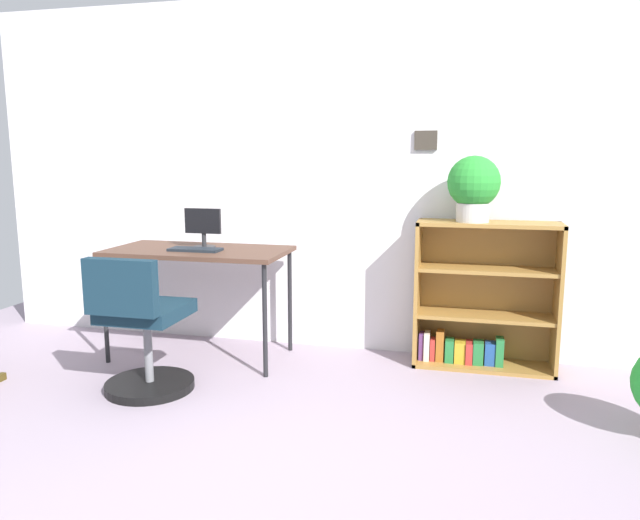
{
  "coord_description": "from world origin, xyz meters",
  "views": [
    {
      "loc": [
        0.94,
        -2.0,
        1.37
      ],
      "look_at": [
        0.15,
        1.2,
        0.8
      ],
      "focal_mm": 33.72,
      "sensor_mm": 36.0,
      "label": 1
    }
  ],
  "objects_px": {
    "office_chair": "(142,333)",
    "bookshelf_low": "(482,301)",
    "keyboard": "(195,249)",
    "monitor": "(203,227)",
    "potted_plant_on_shelf": "(474,186)",
    "desk": "(199,257)"
  },
  "relations": [
    {
      "from": "office_chair",
      "to": "bookshelf_low",
      "type": "xyz_separation_m",
      "value": [
        1.91,
        0.98,
        0.07
      ]
    },
    {
      "from": "keyboard",
      "to": "bookshelf_low",
      "type": "xyz_separation_m",
      "value": [
        1.85,
        0.37,
        -0.33
      ]
    },
    {
      "from": "bookshelf_low",
      "to": "monitor",
      "type": "bearing_deg",
      "value": -172.48
    },
    {
      "from": "monitor",
      "to": "potted_plant_on_shelf",
      "type": "relative_size",
      "value": 0.65
    },
    {
      "from": "monitor",
      "to": "bookshelf_low",
      "type": "distance_m",
      "value": 1.92
    },
    {
      "from": "bookshelf_low",
      "to": "potted_plant_on_shelf",
      "type": "distance_m",
      "value": 0.76
    },
    {
      "from": "keyboard",
      "to": "bookshelf_low",
      "type": "relative_size",
      "value": 0.36
    },
    {
      "from": "office_chair",
      "to": "potted_plant_on_shelf",
      "type": "height_order",
      "value": "potted_plant_on_shelf"
    },
    {
      "from": "desk",
      "to": "keyboard",
      "type": "xyz_separation_m",
      "value": [
        0.02,
        -0.08,
        0.06
      ]
    },
    {
      "from": "monitor",
      "to": "keyboard",
      "type": "xyz_separation_m",
      "value": [
        -0.0,
        -0.13,
        -0.13
      ]
    },
    {
      "from": "keyboard",
      "to": "office_chair",
      "type": "distance_m",
      "value": 0.73
    },
    {
      "from": "monitor",
      "to": "keyboard",
      "type": "relative_size",
      "value": 0.78
    },
    {
      "from": "keyboard",
      "to": "potted_plant_on_shelf",
      "type": "height_order",
      "value": "potted_plant_on_shelf"
    },
    {
      "from": "potted_plant_on_shelf",
      "to": "desk",
      "type": "bearing_deg",
      "value": -172.71
    },
    {
      "from": "office_chair",
      "to": "bookshelf_low",
      "type": "distance_m",
      "value": 2.15
    },
    {
      "from": "desk",
      "to": "office_chair",
      "type": "relative_size",
      "value": 1.45
    },
    {
      "from": "keyboard",
      "to": "potted_plant_on_shelf",
      "type": "bearing_deg",
      "value": 9.97
    },
    {
      "from": "desk",
      "to": "bookshelf_low",
      "type": "height_order",
      "value": "bookshelf_low"
    },
    {
      "from": "bookshelf_low",
      "to": "potted_plant_on_shelf",
      "type": "height_order",
      "value": "potted_plant_on_shelf"
    },
    {
      "from": "desk",
      "to": "bookshelf_low",
      "type": "bearing_deg",
      "value": 8.79
    },
    {
      "from": "office_chair",
      "to": "keyboard",
      "type": "bearing_deg",
      "value": 84.26
    },
    {
      "from": "keyboard",
      "to": "bookshelf_low",
      "type": "height_order",
      "value": "bookshelf_low"
    }
  ]
}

